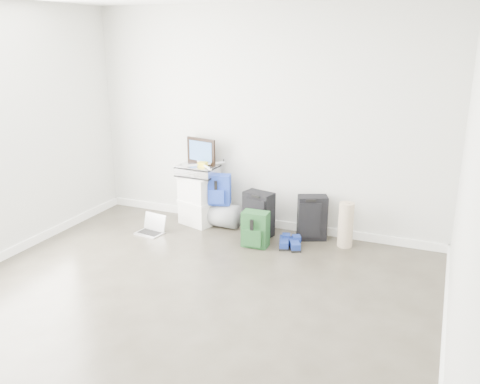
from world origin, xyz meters
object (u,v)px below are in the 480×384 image
at_px(boxes_stack, 199,200).
at_px(briefcase, 198,171).
at_px(carry_on, 312,218).
at_px(duffel_bag, 220,215).
at_px(large_suitcase, 258,214).
at_px(laptop, 152,228).

distance_m(boxes_stack, briefcase, 0.39).
relative_size(boxes_stack, carry_on, 1.19).
xyz_separation_m(briefcase, duffel_bag, (0.30, 0.02, -0.56)).
distance_m(boxes_stack, duffel_bag, 0.34).
bearing_deg(large_suitcase, duffel_bag, -176.08).
height_order(boxes_stack, duffel_bag, boxes_stack).
bearing_deg(carry_on, large_suitcase, 168.60).
bearing_deg(briefcase, boxes_stack, 92.54).
bearing_deg(duffel_bag, large_suitcase, -8.25).
xyz_separation_m(boxes_stack, laptop, (-0.39, -0.52, -0.27)).
relative_size(boxes_stack, briefcase, 1.34).
height_order(boxes_stack, large_suitcase, boxes_stack).
bearing_deg(laptop, carry_on, 25.62).
bearing_deg(briefcase, carry_on, 4.39).
height_order(briefcase, carry_on, briefcase).
bearing_deg(laptop, large_suitcase, 28.10).
bearing_deg(boxes_stack, laptop, -109.61).
distance_m(boxes_stack, carry_on, 1.48).
bearing_deg(large_suitcase, briefcase, -171.56).
relative_size(briefcase, duffel_bag, 0.97).
bearing_deg(boxes_stack, duffel_bag, 20.47).
xyz_separation_m(large_suitcase, laptop, (-1.25, -0.44, -0.22)).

